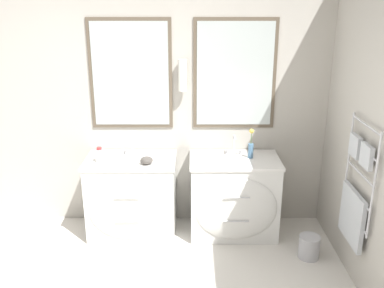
{
  "coord_description": "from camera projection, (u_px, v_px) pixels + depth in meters",
  "views": [
    {
      "loc": [
        0.56,
        -2.3,
        2.28
      ],
      "look_at": [
        0.57,
        1.34,
        1.05
      ],
      "focal_mm": 40.0,
      "sensor_mm": 36.0,
      "label": 1
    }
  ],
  "objects": [
    {
      "name": "wall_back",
      "position": [
        138.0,
        101.0,
        4.32
      ],
      "size": [
        5.47,
        0.16,
        2.6
      ],
      "color": "#B2ADA3",
      "rests_on": "ground_plane"
    },
    {
      "name": "wall_right",
      "position": [
        372.0,
        135.0,
        3.31
      ],
      "size": [
        0.13,
        3.86,
        2.6
      ],
      "color": "#B2ADA3",
      "rests_on": "ground_plane"
    },
    {
      "name": "vanity_left",
      "position": [
        131.0,
        197.0,
        4.28
      ],
      "size": [
        0.88,
        0.61,
        0.8
      ],
      "color": "white",
      "rests_on": "ground_plane"
    },
    {
      "name": "vanity_right",
      "position": [
        233.0,
        197.0,
        4.28
      ],
      "size": [
        0.88,
        0.61,
        0.8
      ],
      "color": "white",
      "rests_on": "ground_plane"
    },
    {
      "name": "faucet_left",
      "position": [
        131.0,
        145.0,
        4.28
      ],
      "size": [
        0.17,
        0.13,
        0.2
      ],
      "color": "silver",
      "rests_on": "vanity_left"
    },
    {
      "name": "faucet_right",
      "position": [
        233.0,
        145.0,
        4.28
      ],
      "size": [
        0.17,
        0.13,
        0.2
      ],
      "color": "silver",
      "rests_on": "vanity_right"
    },
    {
      "name": "toiletry_bottle",
      "position": [
        99.0,
        155.0,
        4.08
      ],
      "size": [
        0.07,
        0.07,
        0.15
      ],
      "color": "silver",
      "rests_on": "vanity_left"
    },
    {
      "name": "amenity_bowl",
      "position": [
        146.0,
        160.0,
        4.04
      ],
      "size": [
        0.12,
        0.12,
        0.07
      ],
      "color": "#4C4742",
      "rests_on": "vanity_left"
    },
    {
      "name": "flower_vase",
      "position": [
        250.0,
        147.0,
        4.18
      ],
      "size": [
        0.05,
        0.05,
        0.3
      ],
      "color": "teal",
      "rests_on": "vanity_right"
    },
    {
      "name": "waste_bin",
      "position": [
        308.0,
        246.0,
        3.96
      ],
      "size": [
        0.2,
        0.2,
        0.22
      ],
      "color": "#B7B7BC",
      "rests_on": "ground_plane"
    }
  ]
}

